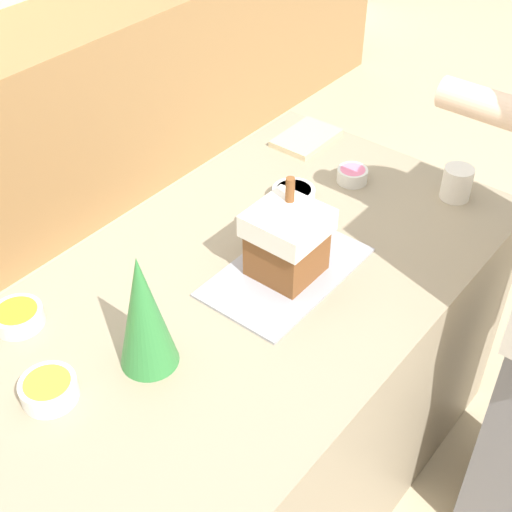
{
  "coord_description": "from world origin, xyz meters",
  "views": [
    {
      "loc": [
        -1.07,
        -0.9,
        2.14
      ],
      "look_at": [
        0.05,
        0.0,
        0.94
      ],
      "focal_mm": 50.0,
      "sensor_mm": 36.0,
      "label": 1
    }
  ],
  "objects_px": {
    "candy_bowl_near_tray_right": "(352,175)",
    "mug": "(457,183)",
    "candy_bowl_near_tray_left": "(49,389)",
    "candy_bowl_behind_tray": "(18,316)",
    "candy_bowl_center_rear": "(294,195)",
    "decorative_tree": "(143,312)",
    "gingerbread_house": "(287,241)",
    "baking_tray": "(286,272)",
    "cookbook": "(306,138)"
  },
  "relations": [
    {
      "from": "baking_tray",
      "to": "decorative_tree",
      "type": "distance_m",
      "value": 0.48
    },
    {
      "from": "decorative_tree",
      "to": "candy_bowl_behind_tray",
      "type": "relative_size",
      "value": 2.51
    },
    {
      "from": "gingerbread_house",
      "to": "candy_bowl_near_tray_right",
      "type": "bearing_deg",
      "value": 11.95
    },
    {
      "from": "candy_bowl_near_tray_left",
      "to": "candy_bowl_center_rear",
      "type": "bearing_deg",
      "value": 1.49
    },
    {
      "from": "candy_bowl_near_tray_left",
      "to": "mug",
      "type": "height_order",
      "value": "mug"
    },
    {
      "from": "baking_tray",
      "to": "mug",
      "type": "xyz_separation_m",
      "value": [
        0.6,
        -0.19,
        0.05
      ]
    },
    {
      "from": "gingerbread_house",
      "to": "candy_bowl_near_tray_right",
      "type": "xyz_separation_m",
      "value": [
        0.48,
        0.1,
        -0.09
      ]
    },
    {
      "from": "candy_bowl_near_tray_right",
      "to": "mug",
      "type": "xyz_separation_m",
      "value": [
        0.12,
        -0.29,
        0.03
      ]
    },
    {
      "from": "candy_bowl_near_tray_right",
      "to": "mug",
      "type": "relative_size",
      "value": 0.93
    },
    {
      "from": "baking_tray",
      "to": "candy_bowl_behind_tray",
      "type": "xyz_separation_m",
      "value": [
        -0.56,
        0.4,
        0.02
      ]
    },
    {
      "from": "gingerbread_house",
      "to": "decorative_tree",
      "type": "distance_m",
      "value": 0.46
    },
    {
      "from": "candy_bowl_near_tray_left",
      "to": "mug",
      "type": "xyz_separation_m",
      "value": [
        1.27,
        -0.35,
        0.02
      ]
    },
    {
      "from": "gingerbread_house",
      "to": "mug",
      "type": "distance_m",
      "value": 0.63
    },
    {
      "from": "baking_tray",
      "to": "candy_bowl_center_rear",
      "type": "bearing_deg",
      "value": 33.09
    },
    {
      "from": "gingerbread_house",
      "to": "mug",
      "type": "relative_size",
      "value": 2.53
    },
    {
      "from": "baking_tray",
      "to": "candy_bowl_behind_tray",
      "type": "height_order",
      "value": "candy_bowl_behind_tray"
    },
    {
      "from": "decorative_tree",
      "to": "candy_bowl_near_tray_right",
      "type": "height_order",
      "value": "decorative_tree"
    },
    {
      "from": "candy_bowl_near_tray_left",
      "to": "cookbook",
      "type": "relative_size",
      "value": 0.56
    },
    {
      "from": "decorative_tree",
      "to": "candy_bowl_near_tray_left",
      "type": "relative_size",
      "value": 2.47
    },
    {
      "from": "mug",
      "to": "candy_bowl_near_tray_right",
      "type": "bearing_deg",
      "value": 112.9
    },
    {
      "from": "baking_tray",
      "to": "candy_bowl_near_tray_left",
      "type": "distance_m",
      "value": 0.68
    },
    {
      "from": "candy_bowl_near_tray_left",
      "to": "decorative_tree",
      "type": "bearing_deg",
      "value": -23.01
    },
    {
      "from": "mug",
      "to": "decorative_tree",
      "type": "bearing_deg",
      "value": 166.4
    },
    {
      "from": "candy_bowl_center_rear",
      "to": "baking_tray",
      "type": "bearing_deg",
      "value": -146.91
    },
    {
      "from": "candy_bowl_behind_tray",
      "to": "candy_bowl_center_rear",
      "type": "height_order",
      "value": "same"
    },
    {
      "from": "candy_bowl_behind_tray",
      "to": "candy_bowl_near_tray_left",
      "type": "distance_m",
      "value": 0.26
    },
    {
      "from": "candy_bowl_near_tray_left",
      "to": "candy_bowl_behind_tray",
      "type": "bearing_deg",
      "value": 67.87
    },
    {
      "from": "baking_tray",
      "to": "cookbook",
      "type": "bearing_deg",
      "value": 31.19
    },
    {
      "from": "candy_bowl_behind_tray",
      "to": "candy_bowl_near_tray_right",
      "type": "bearing_deg",
      "value": -15.94
    },
    {
      "from": "decorative_tree",
      "to": "candy_bowl_near_tray_right",
      "type": "xyz_separation_m",
      "value": [
        0.93,
        0.04,
        -0.13
      ]
    },
    {
      "from": "gingerbread_house",
      "to": "candy_bowl_near_tray_left",
      "type": "bearing_deg",
      "value": 166.74
    },
    {
      "from": "cookbook",
      "to": "mug",
      "type": "height_order",
      "value": "mug"
    },
    {
      "from": "candy_bowl_near_tray_left",
      "to": "candy_bowl_center_rear",
      "type": "distance_m",
      "value": 0.94
    },
    {
      "from": "mug",
      "to": "candy_bowl_center_rear",
      "type": "bearing_deg",
      "value": 131.27
    },
    {
      "from": "baking_tray",
      "to": "candy_bowl_behind_tray",
      "type": "distance_m",
      "value": 0.69
    },
    {
      "from": "decorative_tree",
      "to": "mug",
      "type": "bearing_deg",
      "value": -13.6
    },
    {
      "from": "cookbook",
      "to": "mug",
      "type": "distance_m",
      "value": 0.55
    },
    {
      "from": "cookbook",
      "to": "gingerbread_house",
      "type": "bearing_deg",
      "value": -148.81
    },
    {
      "from": "candy_bowl_behind_tray",
      "to": "cookbook",
      "type": "xyz_separation_m",
      "value": [
        1.16,
        -0.04,
        -0.01
      ]
    },
    {
      "from": "gingerbread_house",
      "to": "candy_bowl_near_tray_right",
      "type": "distance_m",
      "value": 0.5
    },
    {
      "from": "gingerbread_house",
      "to": "cookbook",
      "type": "xyz_separation_m",
      "value": [
        0.59,
        0.36,
        -0.1
      ]
    },
    {
      "from": "gingerbread_house",
      "to": "candy_bowl_near_tray_left",
      "type": "distance_m",
      "value": 0.69
    },
    {
      "from": "candy_bowl_near_tray_right",
      "to": "mug",
      "type": "bearing_deg",
      "value": -67.1
    },
    {
      "from": "gingerbread_house",
      "to": "candy_bowl_behind_tray",
      "type": "bearing_deg",
      "value": 144.69
    },
    {
      "from": "gingerbread_house",
      "to": "candy_bowl_behind_tray",
      "type": "distance_m",
      "value": 0.7
    },
    {
      "from": "mug",
      "to": "candy_bowl_behind_tray",
      "type": "bearing_deg",
      "value": 153.21
    },
    {
      "from": "candy_bowl_behind_tray",
      "to": "gingerbread_house",
      "type": "bearing_deg",
      "value": -35.31
    },
    {
      "from": "gingerbread_house",
      "to": "mug",
      "type": "xyz_separation_m",
      "value": [
        0.6,
        -0.19,
        -0.06
      ]
    },
    {
      "from": "decorative_tree",
      "to": "candy_bowl_behind_tray",
      "type": "xyz_separation_m",
      "value": [
        -0.12,
        0.34,
        -0.13
      ]
    },
    {
      "from": "cookbook",
      "to": "candy_bowl_near_tray_right",
      "type": "bearing_deg",
      "value": -113.66
    }
  ]
}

